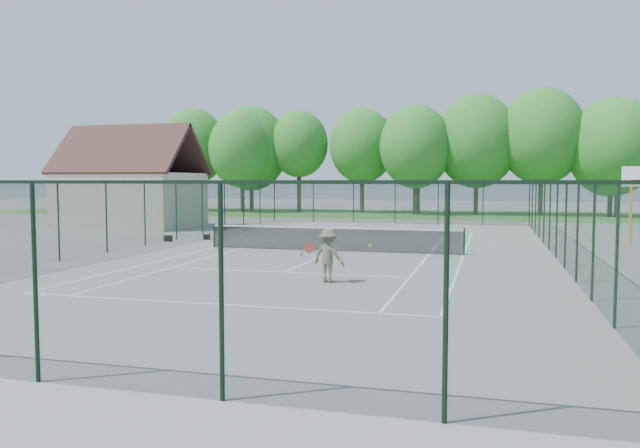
{
  "coord_description": "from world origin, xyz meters",
  "views": [
    {
      "loc": [
        6.51,
        -25.72,
        3.02
      ],
      "look_at": [
        0.0,
        -2.0,
        1.3
      ],
      "focal_mm": 35.0,
      "sensor_mm": 36.0,
      "label": 1
    }
  ],
  "objects_px": {
    "tennis_net": "(332,238)",
    "tennis_player": "(329,256)",
    "basketball_goal": "(634,190)",
    "sports_bag_a": "(168,238)"
  },
  "relations": [
    {
      "from": "tennis_player",
      "to": "sports_bag_a",
      "type": "bearing_deg",
      "value": 137.51
    },
    {
      "from": "sports_bag_a",
      "to": "tennis_player",
      "type": "bearing_deg",
      "value": -30.17
    },
    {
      "from": "tennis_net",
      "to": "basketball_goal",
      "type": "relative_size",
      "value": 3.04
    },
    {
      "from": "sports_bag_a",
      "to": "tennis_player",
      "type": "height_order",
      "value": "tennis_player"
    },
    {
      "from": "tennis_net",
      "to": "basketball_goal",
      "type": "bearing_deg",
      "value": 23.19
    },
    {
      "from": "sports_bag_a",
      "to": "tennis_player",
      "type": "distance_m",
      "value": 14.64
    },
    {
      "from": "sports_bag_a",
      "to": "tennis_player",
      "type": "xyz_separation_m",
      "value": [
        10.79,
        -9.88,
        0.65
      ]
    },
    {
      "from": "tennis_net",
      "to": "tennis_player",
      "type": "relative_size",
      "value": 5.32
    },
    {
      "from": "tennis_net",
      "to": "sports_bag_a",
      "type": "xyz_separation_m",
      "value": [
        -8.88,
        1.91,
        -0.42
      ]
    },
    {
      "from": "basketball_goal",
      "to": "tennis_player",
      "type": "height_order",
      "value": "basketball_goal"
    }
  ]
}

